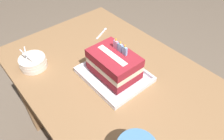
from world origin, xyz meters
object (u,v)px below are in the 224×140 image
Objects in this scene: foil_tray at (114,75)px; birthday_cake at (114,64)px; serving_spoon_near_tray at (103,31)px; bowl_stack at (33,62)px.

birthday_cake is at bearing 90.00° from foil_tray.
birthday_cake is at bearing -31.07° from serving_spoon_near_tray.
birthday_cake is (0.00, 0.00, 0.07)m from foil_tray.
foil_tray is 2.32× the size of bowl_stack.
bowl_stack is 1.10× the size of serving_spoon_near_tray.
bowl_stack is at bearing -140.12° from foil_tray.
foil_tray is 0.41m from bowl_stack.
serving_spoon_near_tray is at bearing 148.93° from birthday_cake.
foil_tray is at bearing -90.00° from birthday_cake.
serving_spoon_near_tray is at bearing 92.10° from bowl_stack.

